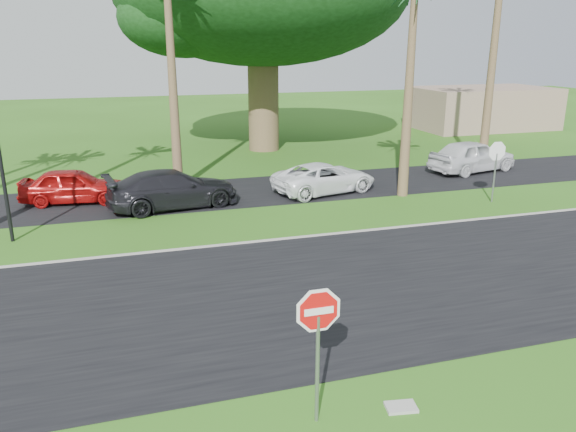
# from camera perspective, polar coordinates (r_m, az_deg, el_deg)

# --- Properties ---
(ground) EXTENTS (120.00, 120.00, 0.00)m
(ground) POSITION_cam_1_polar(r_m,az_deg,el_deg) (12.63, -3.96, -12.46)
(ground) COLOR #2B5715
(ground) RESTS_ON ground
(road) EXTENTS (120.00, 8.00, 0.02)m
(road) POSITION_cam_1_polar(r_m,az_deg,el_deg) (14.36, -5.78, -8.60)
(road) COLOR black
(road) RESTS_ON ground
(parking_strip) EXTENTS (120.00, 5.00, 0.02)m
(parking_strip) POSITION_cam_1_polar(r_m,az_deg,el_deg) (24.16, -10.64, 1.99)
(parking_strip) COLOR black
(parking_strip) RESTS_ON ground
(curb) EXTENTS (120.00, 0.12, 0.06)m
(curb) POSITION_cam_1_polar(r_m,az_deg,el_deg) (18.04, -8.29, -3.10)
(curb) COLOR gray
(curb) RESTS_ON ground
(stop_sign_near) EXTENTS (1.05, 0.07, 2.62)m
(stop_sign_near) POSITION_cam_1_polar(r_m,az_deg,el_deg) (9.37, 3.07, -11.34)
(stop_sign_near) COLOR gray
(stop_sign_near) RESTS_ON ground
(stop_sign_far) EXTENTS (1.05, 0.07, 2.62)m
(stop_sign_far) POSITION_cam_1_polar(r_m,az_deg,el_deg) (24.00, 20.40, 5.43)
(stop_sign_far) COLOR gray
(stop_sign_far) RESTS_ON ground
(streetlight_right) EXTENTS (0.45, 0.25, 4.64)m
(streetlight_right) POSITION_cam_1_polar(r_m,az_deg,el_deg) (19.89, -27.17, 4.93)
(streetlight_right) COLOR black
(streetlight_right) RESTS_ON ground
(building_far) EXTENTS (10.00, 6.00, 3.00)m
(building_far) POSITION_cam_1_polar(r_m,az_deg,el_deg) (45.44, 19.10, 10.34)
(building_far) COLOR gray
(building_far) RESTS_ON ground
(car_red) EXTENTS (4.28, 2.20, 1.39)m
(car_red) POSITION_cam_1_polar(r_m,az_deg,el_deg) (24.23, -20.97, 2.86)
(car_red) COLOR #A40E0D
(car_red) RESTS_ON ground
(car_dark) EXTENTS (5.36, 2.87, 1.48)m
(car_dark) POSITION_cam_1_polar(r_m,az_deg,el_deg) (22.41, -11.63, 2.67)
(car_dark) COLOR black
(car_dark) RESTS_ON ground
(car_minivan) EXTENTS (4.94, 3.12, 1.27)m
(car_minivan) POSITION_cam_1_polar(r_m,az_deg,el_deg) (24.27, 3.74, 3.85)
(car_minivan) COLOR white
(car_minivan) RESTS_ON ground
(car_pickup) EXTENTS (4.98, 2.85, 1.60)m
(car_pickup) POSITION_cam_1_polar(r_m,az_deg,el_deg) (29.61, 18.22, 5.79)
(car_pickup) COLOR silver
(car_pickup) RESTS_ON ground
(utility_slab) EXTENTS (0.60, 0.43, 0.06)m
(utility_slab) POSITION_cam_1_polar(r_m,az_deg,el_deg) (10.75, 11.40, -18.49)
(utility_slab) COLOR #A1A199
(utility_slab) RESTS_ON ground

